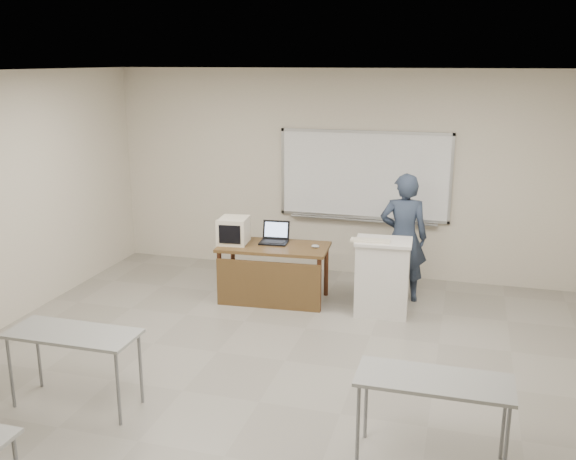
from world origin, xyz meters
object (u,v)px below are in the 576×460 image
(mouse, at_px, (315,246))
(instructor_desk, at_px, (271,263))
(whiteboard, at_px, (364,176))
(crt_monitor, at_px, (234,230))
(podium, at_px, (382,277))
(keyboard, at_px, (370,241))
(laptop, at_px, (275,238))
(presenter, at_px, (403,237))

(mouse, bearing_deg, instructor_desk, -179.99)
(whiteboard, distance_m, crt_monitor, 2.12)
(podium, bearing_deg, keyboard, -144.84)
(whiteboard, relative_size, keyboard, 5.19)
(laptop, bearing_deg, crt_monitor, -165.64)
(podium, distance_m, presenter, 0.71)
(instructor_desk, distance_m, crt_monitor, 0.67)
(presenter, bearing_deg, keyboard, 58.07)
(crt_monitor, xyz_separation_m, presenter, (2.18, 0.50, -0.07))
(presenter, bearing_deg, laptop, 4.53)
(instructor_desk, bearing_deg, podium, -3.40)
(instructor_desk, height_order, mouse, mouse)
(whiteboard, bearing_deg, crt_monitor, -137.19)
(whiteboard, relative_size, instructor_desk, 1.73)
(keyboard, bearing_deg, podium, 36.11)
(crt_monitor, bearing_deg, keyboard, -11.75)
(whiteboard, distance_m, keyboard, 1.70)
(laptop, xyz_separation_m, presenter, (1.67, 0.32, 0.04))
(podium, distance_m, mouse, 0.96)
(presenter, bearing_deg, mouse, 15.23)
(instructor_desk, xyz_separation_m, podium, (1.45, 0.01, -0.06))
(instructor_desk, xyz_separation_m, crt_monitor, (-0.55, 0.09, 0.38))
(crt_monitor, bearing_deg, mouse, -1.91)
(whiteboard, xyz_separation_m, presenter, (0.68, -0.89, -0.63))
(whiteboard, height_order, mouse, whiteboard)
(whiteboard, distance_m, laptop, 1.70)
(mouse, xyz_separation_m, presenter, (1.08, 0.43, 0.08))
(crt_monitor, xyz_separation_m, laptop, (0.52, 0.18, -0.11))
(whiteboard, bearing_deg, mouse, -106.87)
(instructor_desk, bearing_deg, keyboard, -8.62)
(whiteboard, relative_size, mouse, 23.14)
(crt_monitor, xyz_separation_m, mouse, (1.10, 0.07, -0.15))
(mouse, relative_size, presenter, 0.06)
(instructor_desk, distance_m, podium, 1.45)
(whiteboard, xyz_separation_m, crt_monitor, (-1.50, -1.39, -0.56))
(whiteboard, distance_m, mouse, 1.55)
(laptop, bearing_deg, instructor_desk, -88.05)
(mouse, bearing_deg, crt_monitor, 167.33)
(podium, distance_m, crt_monitor, 2.05)
(crt_monitor, distance_m, presenter, 2.24)
(keyboard, relative_size, presenter, 0.28)
(podium, height_order, keyboard, keyboard)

